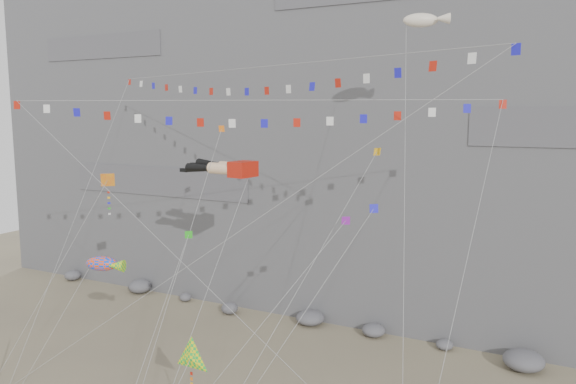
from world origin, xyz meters
name	(u,v)px	position (x,y,z in m)	size (l,w,h in m)	color
cliff	(369,57)	(0.00, 32.00, 25.00)	(80.00, 28.00, 50.00)	slate
talus_boulders	(310,318)	(0.00, 17.00, 0.60)	(60.00, 3.00, 1.20)	#5B5B60
legs_kite	(224,168)	(-2.60, 7.32, 14.98)	(8.85, 17.53, 22.05)	#B4190B
flag_banner_upper	(256,68)	(-0.08, 7.77, 22.20)	(35.45, 17.79, 28.34)	#B4190B
flag_banner_lower	(248,101)	(1.55, 3.93, 19.79)	(29.57, 11.19, 24.06)	#B4190B
harlequin_kite	(107,181)	(-9.45, 2.49, 14.19)	(7.00, 6.95, 16.43)	red
fish_windsock	(102,264)	(-9.05, 1.18, 8.40)	(5.90, 5.38, 10.16)	#FF490D
delta_kite	(191,358)	(2.26, -3.64, 5.62)	(2.47, 5.07, 7.69)	yellow
blimp_windsock	(421,22)	(10.74, 10.89, 25.02)	(4.78, 13.49, 28.04)	beige
small_kite_a	(220,135)	(-3.10, 7.52, 17.37)	(2.07, 13.39, 21.99)	orange
small_kite_b	(343,225)	(8.12, 3.97, 12.30)	(8.25, 9.96, 17.33)	purple
small_kite_c	(187,238)	(-1.55, 1.31, 10.98)	(1.09, 8.92, 13.91)	green
small_kite_d	(374,157)	(8.21, 9.46, 16.04)	(5.28, 16.82, 23.42)	yellow
small_kite_e	(371,213)	(10.04, 3.55, 13.24)	(7.21, 9.37, 17.31)	#1A16C3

